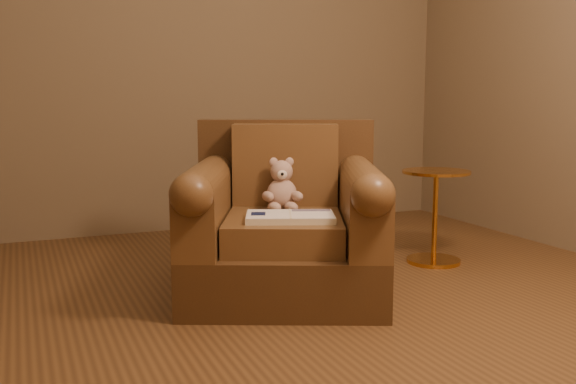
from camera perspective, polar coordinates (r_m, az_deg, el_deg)
name	(u,v)px	position (r m, az deg, el deg)	size (l,w,h in m)	color
floor	(301,314)	(2.84, 1.13, -10.80)	(4.00, 4.00, 0.00)	brown
armchair	(284,227)	(3.07, -0.32, -3.17)	(1.18, 1.16, 0.82)	#493018
teddy_bear	(282,190)	(3.12, -0.55, 0.20)	(0.19, 0.22, 0.26)	tan
guidebook	(290,217)	(2.85, 0.20, -2.24)	(0.45, 0.36, 0.03)	beige
side_table	(435,213)	(3.71, 12.94, -1.87)	(0.38, 0.38, 0.53)	gold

